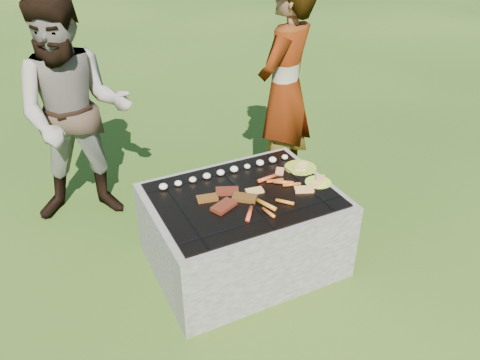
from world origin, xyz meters
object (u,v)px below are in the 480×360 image
object	(u,v)px
bystander	(76,115)
cook	(285,91)
fire_pit	(243,232)
plate_far	(300,168)
plate_near	(318,182)

from	to	relation	value
bystander	cook	bearing A→B (deg)	5.50
bystander	fire_pit	bearing A→B (deg)	-37.60
plate_far	fire_pit	bearing A→B (deg)	-166.07
fire_pit	bystander	size ratio (longest dim) A/B	0.70
cook	bystander	bearing A→B (deg)	-42.38
cook	bystander	xyz separation A→B (m)	(-1.72, 0.31, -0.02)
fire_pit	cook	size ratio (longest dim) A/B	0.69
plate_near	bystander	bearing A→B (deg)	138.37
cook	bystander	distance (m)	1.75
plate_near	cook	bearing A→B (deg)	73.69
plate_near	plate_far	bearing A→B (deg)	90.21
bystander	plate_near	bearing A→B (deg)	-25.82
cook	bystander	world-z (taller)	cook
fire_pit	plate_far	distance (m)	0.66
plate_far	plate_near	distance (m)	0.24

